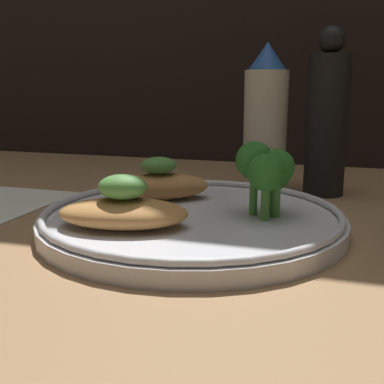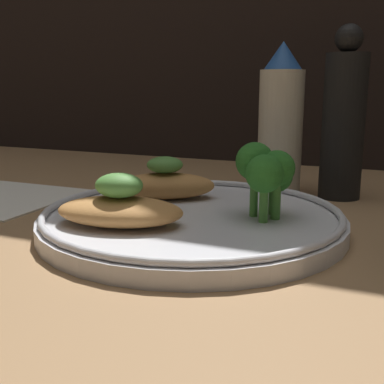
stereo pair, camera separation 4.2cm
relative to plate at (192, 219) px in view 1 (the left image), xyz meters
The scene contains 7 objects.
ground_plane 1.49cm from the plate, ahead, with size 180.00×180.00×1.00cm, color #936D47.
plate is the anchor object (origin of this frame).
grilled_meat_front 6.96cm from the plate, 127.14° to the right, with size 11.39×7.90×4.28cm.
grilled_meat_middle 6.86cm from the plate, 137.17° to the left, with size 10.83×8.19×4.24cm.
broccoli_bunch 7.78cm from the plate, 11.69° to the left, with size 5.08×6.43×6.43cm.
sauce_bottle 19.80cm from the plate, 79.15° to the left, with size 5.11×5.11×17.32cm.
pepper_grinder 22.23cm from the plate, 59.97° to the left, with size 4.61×4.61×18.87cm.
Camera 1 is at (12.07, -38.99, 12.47)cm, focal length 45.00 mm.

